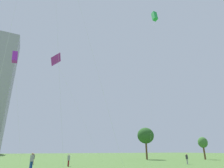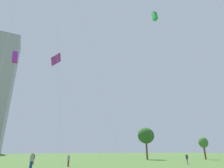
{
  "view_description": "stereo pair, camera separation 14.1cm",
  "coord_description": "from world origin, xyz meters",
  "px_view_note": "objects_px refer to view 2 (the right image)",
  "views": [
    {
      "loc": [
        -10.88,
        -15.35,
        2.05
      ],
      "look_at": [
        2.34,
        12.81,
        13.26
      ],
      "focal_mm": 29.63,
      "sensor_mm": 36.0,
      "label": 1
    },
    {
      "loc": [
        -10.75,
        -15.41,
        2.05
      ],
      "look_at": [
        2.34,
        12.81,
        13.26
      ],
      "focal_mm": 29.63,
      "sensor_mm": 36.0,
      "label": 2
    }
  ],
  "objects_px": {
    "person_standing_3": "(32,160)",
    "kite_flying_0": "(155,16)",
    "park_tree_1": "(203,143)",
    "person_standing_1": "(69,159)",
    "park_tree_0": "(146,136)",
    "person_standing_0": "(187,158)",
    "person_standing_2": "(33,158)",
    "kite_flying_4": "(56,60)",
    "kite_flying_3": "(15,57)"
  },
  "relations": [
    {
      "from": "kite_flying_0",
      "to": "park_tree_0",
      "type": "relative_size",
      "value": 4.44
    },
    {
      "from": "kite_flying_0",
      "to": "park_tree_1",
      "type": "distance_m",
      "value": 32.96
    },
    {
      "from": "kite_flying_4",
      "to": "park_tree_1",
      "type": "bearing_deg",
      "value": 2.53
    },
    {
      "from": "kite_flying_3",
      "to": "kite_flying_4",
      "type": "xyz_separation_m",
      "value": [
        6.44,
        2.3,
        2.0
      ]
    },
    {
      "from": "person_standing_0",
      "to": "park_tree_0",
      "type": "height_order",
      "value": "park_tree_0"
    },
    {
      "from": "person_standing_1",
      "to": "park_tree_0",
      "type": "xyz_separation_m",
      "value": [
        21.75,
        12.4,
        4.61
      ]
    },
    {
      "from": "person_standing_1",
      "to": "person_standing_3",
      "type": "xyz_separation_m",
      "value": [
        -4.88,
        -2.69,
        0.11
      ]
    },
    {
      "from": "kite_flying_0",
      "to": "park_tree_1",
      "type": "relative_size",
      "value": 6.38
    },
    {
      "from": "person_standing_2",
      "to": "kite_flying_4",
      "type": "xyz_separation_m",
      "value": [
        1.53,
        -1.85,
        16.84
      ]
    },
    {
      "from": "kite_flying_0",
      "to": "person_standing_2",
      "type": "bearing_deg",
      "value": 165.41
    },
    {
      "from": "park_tree_1",
      "to": "park_tree_0",
      "type": "bearing_deg",
      "value": 153.78
    },
    {
      "from": "person_standing_0",
      "to": "person_standing_2",
      "type": "bearing_deg",
      "value": -85.33
    },
    {
      "from": "kite_flying_4",
      "to": "kite_flying_0",
      "type": "bearing_deg",
      "value": -10.76
    },
    {
      "from": "person_standing_2",
      "to": "person_standing_3",
      "type": "distance_m",
      "value": 9.16
    },
    {
      "from": "person_standing_3",
      "to": "park_tree_1",
      "type": "distance_m",
      "value": 40.25
    },
    {
      "from": "person_standing_1",
      "to": "person_standing_2",
      "type": "bearing_deg",
      "value": -158.39
    },
    {
      "from": "park_tree_1",
      "to": "person_standing_2",
      "type": "bearing_deg",
      "value": 179.68
    },
    {
      "from": "person_standing_2",
      "to": "park_tree_0",
      "type": "xyz_separation_m",
      "value": [
        25.92,
        5.95,
        4.61
      ]
    },
    {
      "from": "person_standing_3",
      "to": "kite_flying_3",
      "type": "xyz_separation_m",
      "value": [
        -4.21,
        4.98,
        14.74
      ]
    },
    {
      "from": "kite_flying_0",
      "to": "kite_flying_4",
      "type": "bearing_deg",
      "value": 169.24
    },
    {
      "from": "person_standing_3",
      "to": "kite_flying_0",
      "type": "height_order",
      "value": "kite_flying_0"
    },
    {
      "from": "person_standing_1",
      "to": "kite_flying_0",
      "type": "height_order",
      "value": "kite_flying_0"
    },
    {
      "from": "person_standing_1",
      "to": "person_standing_2",
      "type": "height_order",
      "value": "person_standing_2"
    },
    {
      "from": "person_standing_1",
      "to": "park_tree_0",
      "type": "relative_size",
      "value": 0.21
    },
    {
      "from": "person_standing_3",
      "to": "park_tree_0",
      "type": "bearing_deg",
      "value": -176.34
    },
    {
      "from": "person_standing_0",
      "to": "person_standing_2",
      "type": "relative_size",
      "value": 0.98
    },
    {
      "from": "person_standing_3",
      "to": "kite_flying_0",
      "type": "bearing_deg",
      "value": 162.44
    },
    {
      "from": "person_standing_1",
      "to": "kite_flying_4",
      "type": "bearing_deg",
      "value": -161.4
    },
    {
      "from": "person_standing_1",
      "to": "kite_flying_0",
      "type": "xyz_separation_m",
      "value": [
        18.07,
        0.66,
        31.08
      ]
    },
    {
      "from": "person_standing_3",
      "to": "kite_flying_3",
      "type": "relative_size",
      "value": 0.11
    },
    {
      "from": "person_standing_1",
      "to": "kite_flying_3",
      "type": "distance_m",
      "value": 17.56
    },
    {
      "from": "person_standing_3",
      "to": "kite_flying_0",
      "type": "xyz_separation_m",
      "value": [
        22.95,
        3.35,
        30.98
      ]
    },
    {
      "from": "person_standing_0",
      "to": "kite_flying_4",
      "type": "distance_m",
      "value": 27.87
    },
    {
      "from": "kite_flying_3",
      "to": "kite_flying_4",
      "type": "bearing_deg",
      "value": 19.67
    },
    {
      "from": "park_tree_0",
      "to": "kite_flying_0",
      "type": "bearing_deg",
      "value": -107.41
    },
    {
      "from": "person_standing_0",
      "to": "park_tree_1",
      "type": "height_order",
      "value": "park_tree_1"
    },
    {
      "from": "kite_flying_3",
      "to": "park_tree_0",
      "type": "height_order",
      "value": "kite_flying_3"
    },
    {
      "from": "kite_flying_4",
      "to": "park_tree_0",
      "type": "height_order",
      "value": "kite_flying_4"
    },
    {
      "from": "kite_flying_0",
      "to": "person_standing_1",
      "type": "bearing_deg",
      "value": -177.9
    },
    {
      "from": "person_standing_0",
      "to": "park_tree_1",
      "type": "distance_m",
      "value": 19.59
    },
    {
      "from": "person_standing_3",
      "to": "park_tree_1",
      "type": "relative_size",
      "value": 0.34
    },
    {
      "from": "person_standing_3",
      "to": "kite_flying_0",
      "type": "relative_size",
      "value": 0.05
    },
    {
      "from": "park_tree_0",
      "to": "park_tree_1",
      "type": "distance_m",
      "value": 14.05
    },
    {
      "from": "park_tree_1",
      "to": "person_standing_1",
      "type": "bearing_deg",
      "value": -169.69
    },
    {
      "from": "person_standing_1",
      "to": "person_standing_2",
      "type": "xyz_separation_m",
      "value": [
        -4.16,
        6.45,
        0.01
      ]
    },
    {
      "from": "person_standing_3",
      "to": "park_tree_0",
      "type": "relative_size",
      "value": 0.24
    },
    {
      "from": "person_standing_0",
      "to": "person_standing_3",
      "type": "xyz_separation_m",
      "value": [
        -22.7,
        1.31,
        0.12
      ]
    },
    {
      "from": "kite_flying_0",
      "to": "park_tree_1",
      "type": "xyz_separation_m",
      "value": [
        16.2,
        5.57,
        -28.16
      ]
    },
    {
      "from": "person_standing_3",
      "to": "park_tree_0",
      "type": "distance_m",
      "value": 30.93
    },
    {
      "from": "person_standing_2",
      "to": "park_tree_1",
      "type": "height_order",
      "value": "park_tree_1"
    }
  ]
}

